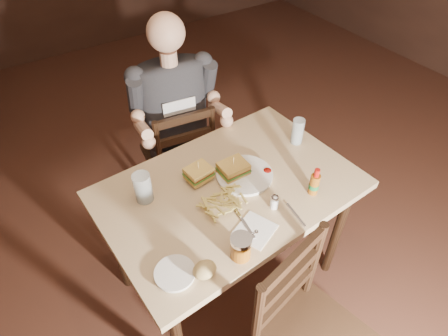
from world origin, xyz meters
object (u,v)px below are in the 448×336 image
diner (175,97)px  syrup_dispenser (241,247)px  dinner_plate (244,176)px  glass_left (143,188)px  main_table (230,199)px  side_plate (175,274)px  hot_sauce (315,181)px  chair_far (179,155)px  glass_right (298,131)px

diner → syrup_dispenser: (-0.23, -0.97, -0.07)m
dinner_plate → glass_left: bearing=164.4°
main_table → dinner_plate: bearing=10.3°
syrup_dispenser → side_plate: syrup_dispenser is taller
hot_sauce → main_table: bearing=141.5°
diner → chair_far: bearing=90.0°
hot_sauce → diner: bearing=105.5°
main_table → side_plate: bearing=-147.8°
chair_far → diner: (-0.01, -0.05, 0.46)m
main_table → hot_sauce: 0.41m
main_table → glass_right: 0.51m
dinner_plate → side_plate: 0.59m
chair_far → diner: diner is taller
glass_right → syrup_dispenser: 0.77m
side_plate → hot_sauce: bearing=2.6°
diner → syrup_dispenser: size_ratio=8.20×
glass_left → dinner_plate: bearing=-15.6°
diner → glass_left: 0.64m
main_table → hot_sauce: size_ratio=8.47×
hot_sauce → glass_right: bearing=60.7°
syrup_dispenser → chair_far: bearing=73.6°
dinner_plate → glass_right: (0.38, 0.07, 0.06)m
dinner_plate → hot_sauce: 0.33m
glass_left → syrup_dispenser: glass_left is taller
dinner_plate → glass_left: 0.48m
main_table → diner: bearing=85.0°
main_table → glass_left: 0.42m
main_table → glass_right: bearing=10.0°
glass_right → glass_left: bearing=175.8°
syrup_dispenser → side_plate: bearing=162.5°
main_table → side_plate: 0.51m
glass_left → syrup_dispenser: (0.19, -0.48, -0.02)m
glass_left → hot_sauce: (0.66, -0.38, -0.00)m
main_table → dinner_plate: size_ratio=4.63×
glass_left → side_plate: (-0.07, -0.41, -0.07)m
diner → dinner_plate: size_ratio=3.42×
syrup_dispenser → side_plate: 0.27m
diner → hot_sauce: size_ratio=6.25×
diner → glass_left: size_ratio=6.20×
main_table → chair_far: size_ratio=1.40×
glass_left → diner: bearing=49.5°
hot_sauce → syrup_dispenser: (-0.47, -0.10, -0.02)m
dinner_plate → syrup_dispenser: (-0.27, -0.35, 0.05)m
chair_far → main_table: bearing=92.8°
side_plate → syrup_dispenser: bearing=-14.2°
chair_far → syrup_dispenser: size_ratio=7.94×
chair_far → glass_left: (-0.42, -0.53, 0.41)m
dinner_plate → hot_sauce: size_ratio=1.83×
main_table → glass_right: glass_right is taller
main_table → chair_far: 0.73m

